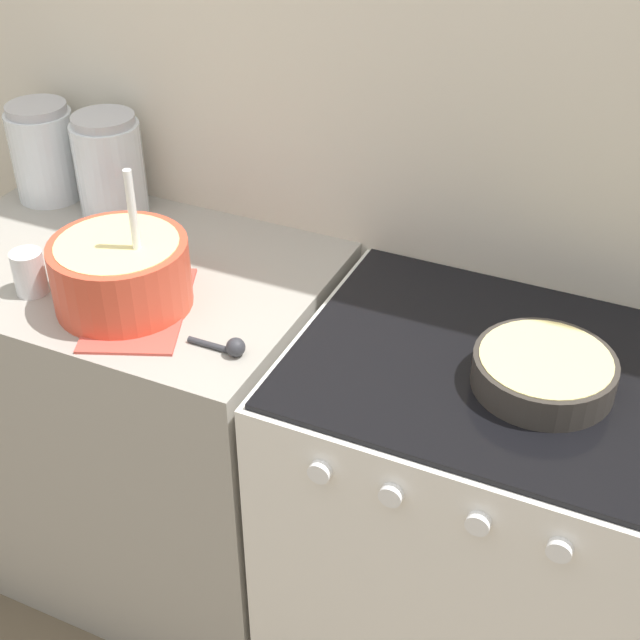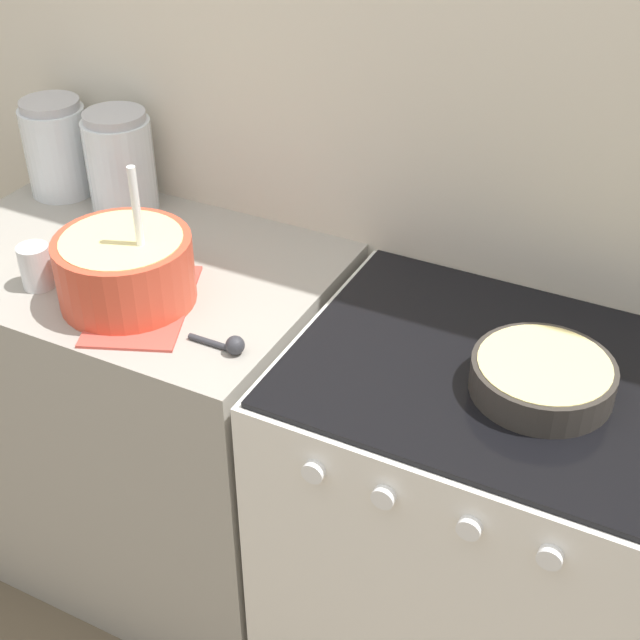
{
  "view_description": "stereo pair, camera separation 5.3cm",
  "coord_description": "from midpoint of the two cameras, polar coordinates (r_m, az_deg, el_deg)",
  "views": [
    {
      "loc": [
        0.63,
        -0.99,
        1.87
      ],
      "look_at": [
        0.07,
        0.23,
        0.94
      ],
      "focal_mm": 50.0,
      "sensor_mm": 36.0,
      "label": 1
    },
    {
      "loc": [
        0.68,
        -0.97,
        1.87
      ],
      "look_at": [
        0.07,
        0.23,
        0.94
      ],
      "focal_mm": 50.0,
      "sensor_mm": 36.0,
      "label": 2
    }
  ],
  "objects": [
    {
      "name": "stove",
      "position": [
        1.94,
        10.26,
        -13.39
      ],
      "size": [
        0.73,
        0.62,
        0.89
      ],
      "color": "white",
      "rests_on": "ground_plane"
    },
    {
      "name": "baking_pan",
      "position": [
        1.58,
        14.99,
        -3.52
      ],
      "size": [
        0.25,
        0.25,
        0.06
      ],
      "color": "#38332D",
      "rests_on": "stove"
    },
    {
      "name": "recipe_page",
      "position": [
        1.79,
        -10.43,
        0.97
      ],
      "size": [
        0.28,
        0.35,
        0.01
      ],
      "color": "#CC4C3F",
      "rests_on": "countertop_cabinet"
    },
    {
      "name": "storage_jar_middle",
      "position": [
        2.13,
        -11.9,
        9.49
      ],
      "size": [
        0.16,
        0.16,
        0.24
      ],
      "color": "silver",
      "rests_on": "countertop_cabinet"
    },
    {
      "name": "measuring_spoon",
      "position": [
        1.64,
        -4.88,
        -1.59
      ],
      "size": [
        0.12,
        0.04,
        0.04
      ],
      "color": "#333338",
      "rests_on": "countertop_cabinet"
    },
    {
      "name": "mixing_bowl",
      "position": [
        1.78,
        -11.55,
        3.42
      ],
      "size": [
        0.27,
        0.27,
        0.3
      ],
      "color": "#D84C33",
      "rests_on": "countertop_cabinet"
    },
    {
      "name": "storage_jar_left",
      "position": [
        2.24,
        -15.75,
        10.21
      ],
      "size": [
        0.15,
        0.15,
        0.23
      ],
      "color": "silver",
      "rests_on": "countertop_cabinet"
    },
    {
      "name": "wall_back",
      "position": [
        1.86,
        4.56,
        13.59
      ],
      "size": [
        4.76,
        0.05,
        2.4
      ],
      "color": "beige",
      "rests_on": "ground_plane"
    },
    {
      "name": "tin_can",
      "position": [
        1.88,
        -16.96,
        3.28
      ],
      "size": [
        0.06,
        0.06,
        0.09
      ],
      "color": "silver",
      "rests_on": "countertop_cabinet"
    },
    {
      "name": "countertop_cabinet",
      "position": [
        2.21,
        -10.38,
        -6.15
      ],
      "size": [
        0.88,
        0.6,
        0.89
      ],
      "color": "#9E998E",
      "rests_on": "ground_plane"
    }
  ]
}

